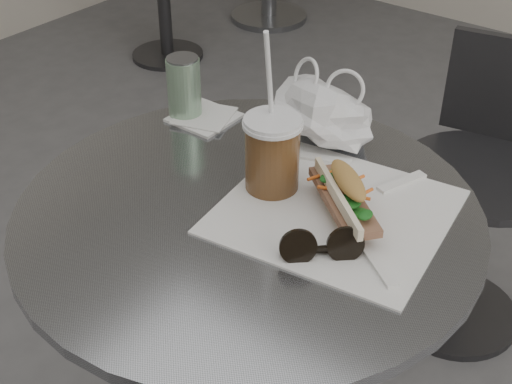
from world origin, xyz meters
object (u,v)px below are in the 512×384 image
Objects in this scene: cafe_table at (249,328)px; chair_far at (477,209)px; sunglasses at (321,247)px; banh_mi at (345,197)px; drink_can at (184,88)px; iced_coffee at (272,153)px.

chair_far reaches higher than cafe_table.
sunglasses is at bearing 82.02° from chair_far.
banh_mi is at bearing 80.20° from chair_far.
drink_can reaches higher than chair_far.
cafe_table is 0.34m from sunglasses.
cafe_table is at bearing 126.21° from sunglasses.
banh_mi is at bearing -12.45° from drink_can.
chair_far is 3.19× the size of banh_mi.
chair_far is at bearing 79.77° from iced_coffee.
cafe_table is 0.35m from iced_coffee.
drink_can reaches higher than cafe_table.
iced_coffee reaches higher than cafe_table.
cafe_table is at bearing -30.10° from drink_can.
cafe_table is at bearing -112.96° from banh_mi.
iced_coffee is 2.64× the size of sunglasses.
sunglasses is 0.49m from drink_can.
drink_can is (-0.28, 0.10, -0.01)m from iced_coffee.
chair_far is 6.04× the size of drink_can.
sunglasses is at bearing -23.96° from drink_can.
sunglasses reaches higher than chair_far.
banh_mi is (0.14, 0.07, 0.31)m from cafe_table.
sunglasses is (0.03, -0.11, -0.02)m from banh_mi.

